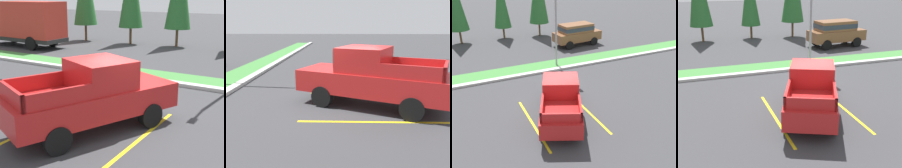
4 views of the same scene
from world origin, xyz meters
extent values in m
plane|color=#38383A|center=(0.00, 0.00, 0.00)|extent=(120.00, 120.00, 0.00)
cube|color=yellow|center=(-1.94, -0.98, 0.00)|extent=(0.12, 4.80, 0.01)
cube|color=yellow|center=(1.16, -0.98, 0.00)|extent=(0.12, 4.80, 0.01)
cube|color=#B2B2AD|center=(0.00, 5.00, 0.07)|extent=(56.00, 0.40, 0.15)
cube|color=#42843D|center=(0.00, 6.10, 0.03)|extent=(56.00, 1.80, 0.06)
cylinder|color=black|center=(-0.54, 0.78, 0.38)|extent=(0.56, 0.81, 0.76)
cylinder|color=black|center=(1.01, 0.09, 0.38)|extent=(0.56, 0.81, 0.76)
cylinder|color=black|center=(-1.80, -2.06, 0.38)|extent=(0.56, 0.81, 0.76)
cylinder|color=black|center=(-0.24, -2.74, 0.38)|extent=(0.56, 0.81, 0.76)
cube|color=red|center=(-0.39, -0.98, 0.88)|extent=(3.84, 5.52, 0.76)
cube|color=red|center=(-0.27, -0.71, 1.68)|extent=(2.26, 2.18, 0.84)
cube|color=#2D3842|center=(0.06, 0.04, 1.73)|extent=(1.50, 0.71, 0.63)
cube|color=red|center=(-1.76, -1.96, 1.48)|extent=(0.86, 1.78, 0.44)
cube|color=red|center=(-0.20, -2.65, 1.48)|extent=(0.86, 1.78, 0.44)
cube|color=red|center=(-1.34, -3.13, 1.48)|extent=(1.69, 0.82, 0.44)
cube|color=silver|center=(0.64, 1.35, 0.64)|extent=(1.72, 0.88, 0.28)
cylinder|color=black|center=(7.69, 11.00, 0.40)|extent=(0.82, 0.33, 0.80)
cylinder|color=black|center=(7.85, 9.31, 0.40)|extent=(0.82, 0.33, 0.80)
cylinder|color=black|center=(4.91, 10.75, 0.40)|extent=(0.82, 0.33, 0.80)
cylinder|color=black|center=(5.06, 9.06, 0.40)|extent=(0.82, 0.33, 0.80)
cube|color=brown|center=(6.38, 10.03, 0.92)|extent=(4.75, 2.25, 0.84)
cube|color=brown|center=(6.23, 10.02, 1.72)|extent=(3.24, 1.95, 0.76)
cube|color=#2D3842|center=(6.23, 10.02, 1.70)|extent=(3.28, 2.00, 0.36)
cylinder|color=gray|center=(2.36, 5.90, 3.05)|extent=(0.14, 0.14, 6.10)
cylinder|color=brown|center=(-3.91, 15.43, 0.68)|extent=(0.20, 0.20, 1.36)
cylinder|color=brown|center=(0.44, 15.52, 0.60)|extent=(0.20, 0.20, 1.21)
cone|color=#28662D|center=(0.44, 15.52, 3.95)|extent=(1.74, 1.74, 5.49)
cylinder|color=brown|center=(4.28, 14.98, 0.72)|extent=(0.20, 0.20, 1.45)
camera|label=1|loc=(4.85, -8.41, 3.94)|focal=52.03mm
camera|label=2|loc=(-8.89, 0.00, 2.90)|focal=39.51mm
camera|label=3|loc=(-4.94, -11.05, 7.27)|focal=39.95mm
camera|label=4|loc=(-4.82, -11.33, 5.48)|focal=47.08mm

